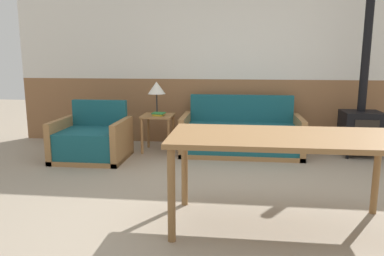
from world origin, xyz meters
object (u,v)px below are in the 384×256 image
Objects in this scene: side_table at (158,122)px; wood_stove at (361,119)px; couch at (241,136)px; dining_table at (284,145)px; armchair at (92,141)px; table_lamp at (157,89)px.

side_table is 0.22× the size of wood_stove.
couch is 2.43m from dining_table.
couch is 1.23m from side_table.
armchair is 1.96× the size of table_lamp.
armchair is at bearing -146.00° from side_table.
dining_table is at bearing -54.31° from armchair.
armchair is (-2.02, -0.56, -0.00)m from couch.
couch is at bearing 97.37° from dining_table.
couch is 3.14× the size of side_table.
wood_stove is at bearing -0.17° from table_lamp.
armchair is at bearing -170.58° from wood_stove.
couch is at bearing 1.05° from side_table.
armchair is 0.39× the size of wood_stove.
couch is at bearing -2.60° from table_lamp.
table_lamp is 0.20× the size of wood_stove.
side_table is 1.13× the size of table_lamp.
table_lamp is (-0.03, 0.08, 0.48)m from side_table.
table_lamp is 0.26× the size of dining_table.
table_lamp is (0.77, 0.62, 0.67)m from armchair.
wood_stove reaches higher than table_lamp.
dining_table is (1.55, -2.42, -0.22)m from table_lamp.
wood_stove is at bearing 60.71° from dining_table.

